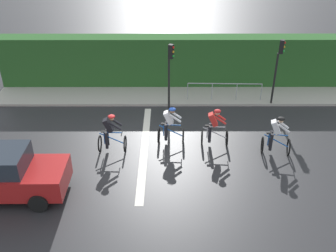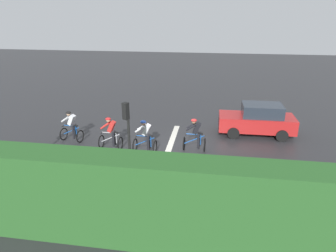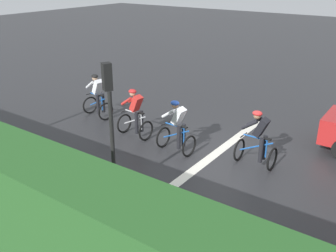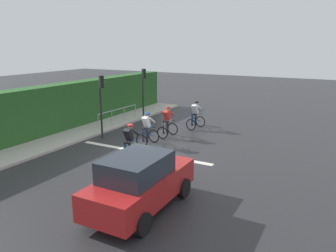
{
  "view_description": "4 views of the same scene",
  "coord_description": "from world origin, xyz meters",
  "px_view_note": "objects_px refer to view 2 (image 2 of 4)",
  "views": [
    {
      "loc": [
        13.23,
        1.28,
        8.74
      ],
      "look_at": [
        -0.32,
        1.3,
        0.87
      ],
      "focal_mm": 41.19,
      "sensor_mm": 36.0,
      "label": 1
    },
    {
      "loc": [
        -13.46,
        -1.73,
        6.41
      ],
      "look_at": [
        0.8,
        0.47,
        0.99
      ],
      "focal_mm": 32.16,
      "sensor_mm": 36.0,
      "label": 2
    },
    {
      "loc": [
        -9.31,
        -4.6,
        5.31
      ],
      "look_at": [
        -0.74,
        1.49,
        0.96
      ],
      "focal_mm": 40.87,
      "sensor_mm": 36.0,
      "label": 3
    },
    {
      "loc": [
        8.02,
        -11.95,
        4.93
      ],
      "look_at": [
        0.82,
        1.29,
        1.16
      ],
      "focal_mm": 35.11,
      "sensor_mm": 36.0,
      "label": 4
    }
  ],
  "objects_px": {
    "car_red": "(258,120)",
    "pedestrian_railing_kerbside": "(52,172)",
    "cyclist_fourth": "(195,136)",
    "cyclist_second": "(111,134)",
    "traffic_light_near_crossing": "(128,131)",
    "cyclist_lead": "(72,127)",
    "cyclist_mid": "(145,138)"
  },
  "relations": [
    {
      "from": "car_red",
      "to": "pedestrian_railing_kerbside",
      "type": "xyz_separation_m",
      "value": [
        -7.13,
        8.37,
        -0.08
      ]
    },
    {
      "from": "car_red",
      "to": "pedestrian_railing_kerbside",
      "type": "relative_size",
      "value": 1.11
    },
    {
      "from": "cyclist_fourth",
      "to": "pedestrian_railing_kerbside",
      "type": "relative_size",
      "value": 0.45
    },
    {
      "from": "cyclist_second",
      "to": "cyclist_fourth",
      "type": "distance_m",
      "value": 4.17
    },
    {
      "from": "cyclist_second",
      "to": "traffic_light_near_crossing",
      "type": "height_order",
      "value": "traffic_light_near_crossing"
    },
    {
      "from": "cyclist_lead",
      "to": "traffic_light_near_crossing",
      "type": "bearing_deg",
      "value": -130.94
    },
    {
      "from": "cyclist_second",
      "to": "cyclist_mid",
      "type": "relative_size",
      "value": 1.0
    },
    {
      "from": "traffic_light_near_crossing",
      "to": "car_red",
      "type": "bearing_deg",
      "value": -42.77
    },
    {
      "from": "cyclist_mid",
      "to": "traffic_light_near_crossing",
      "type": "distance_m",
      "value": 3.16
    },
    {
      "from": "cyclist_mid",
      "to": "car_red",
      "type": "xyz_separation_m",
      "value": [
        3.29,
        -5.63,
        0.08
      ]
    },
    {
      "from": "cyclist_mid",
      "to": "traffic_light_near_crossing",
      "type": "height_order",
      "value": "traffic_light_near_crossing"
    },
    {
      "from": "traffic_light_near_crossing",
      "to": "pedestrian_railing_kerbside",
      "type": "height_order",
      "value": "traffic_light_near_crossing"
    },
    {
      "from": "pedestrian_railing_kerbside",
      "to": "cyclist_lead",
      "type": "bearing_deg",
      "value": 17.12
    },
    {
      "from": "cyclist_lead",
      "to": "car_red",
      "type": "bearing_deg",
      "value": -75.61
    },
    {
      "from": "cyclist_lead",
      "to": "car_red",
      "type": "relative_size",
      "value": 0.4
    },
    {
      "from": "cyclist_mid",
      "to": "car_red",
      "type": "height_order",
      "value": "car_red"
    },
    {
      "from": "cyclist_lead",
      "to": "cyclist_fourth",
      "type": "relative_size",
      "value": 1.0
    },
    {
      "from": "pedestrian_railing_kerbside",
      "to": "car_red",
      "type": "bearing_deg",
      "value": -49.57
    },
    {
      "from": "cyclist_lead",
      "to": "cyclist_mid",
      "type": "relative_size",
      "value": 1.0
    },
    {
      "from": "pedestrian_railing_kerbside",
      "to": "cyclist_mid",
      "type": "bearing_deg",
      "value": -35.48
    },
    {
      "from": "cyclist_lead",
      "to": "cyclist_fourth",
      "type": "height_order",
      "value": "same"
    },
    {
      "from": "cyclist_fourth",
      "to": "cyclist_lead",
      "type": "bearing_deg",
      "value": 88.47
    },
    {
      "from": "traffic_light_near_crossing",
      "to": "pedestrian_railing_kerbside",
      "type": "relative_size",
      "value": 0.9
    },
    {
      "from": "cyclist_fourth",
      "to": "car_red",
      "type": "xyz_separation_m",
      "value": [
        2.69,
        -3.27,
        0.08
      ]
    },
    {
      "from": "cyclist_second",
      "to": "pedestrian_railing_kerbside",
      "type": "xyz_separation_m",
      "value": [
        -4.0,
        0.95,
        -0.0
      ]
    },
    {
      "from": "cyclist_lead",
      "to": "pedestrian_railing_kerbside",
      "type": "relative_size",
      "value": 0.45
    },
    {
      "from": "cyclist_mid",
      "to": "car_red",
      "type": "relative_size",
      "value": 0.4
    },
    {
      "from": "cyclist_lead",
      "to": "pedestrian_railing_kerbside",
      "type": "xyz_separation_m",
      "value": [
        -4.62,
        -1.42,
        -0.0
      ]
    },
    {
      "from": "cyclist_second",
      "to": "pedestrian_railing_kerbside",
      "type": "distance_m",
      "value": 4.12
    },
    {
      "from": "cyclist_mid",
      "to": "pedestrian_railing_kerbside",
      "type": "height_order",
      "value": "cyclist_mid"
    },
    {
      "from": "cyclist_second",
      "to": "cyclist_mid",
      "type": "height_order",
      "value": "same"
    },
    {
      "from": "cyclist_lead",
      "to": "cyclist_mid",
      "type": "distance_m",
      "value": 4.23
    }
  ]
}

